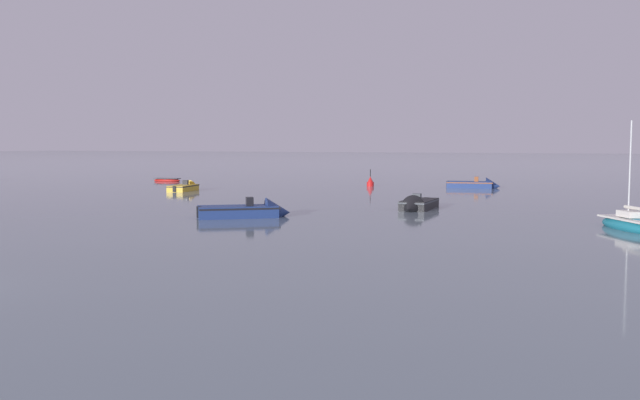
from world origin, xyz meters
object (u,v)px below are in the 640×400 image
at_px(rowboat_moored_1, 167,180).
at_px(channel_buoy, 370,182).
at_px(sailboat_moored_1, 633,225).
at_px(motorboat_moored_0, 416,206).
at_px(motorboat_moored_5, 477,186).
at_px(motorboat_moored_2, 186,188).
at_px(motorboat_moored_1, 252,213).

bearing_deg(rowboat_moored_1, channel_buoy, 174.79).
bearing_deg(rowboat_moored_1, sailboat_moored_1, 142.75).
distance_m(motorboat_moored_0, motorboat_moored_5, 29.89).
distance_m(motorboat_moored_0, motorboat_moored_2, 32.83).
distance_m(sailboat_moored_1, rowboat_moored_1, 69.30).
relative_size(motorboat_moored_5, channel_buoy, 2.86).
bearing_deg(motorboat_moored_5, sailboat_moored_1, -74.47).
relative_size(motorboat_moored_0, motorboat_moored_1, 0.91).
relative_size(sailboat_moored_1, rowboat_moored_1, 1.70).
bearing_deg(motorboat_moored_2, motorboat_moored_0, -122.31).
xyz_separation_m(motorboat_moored_2, sailboat_moored_1, (46.72, -18.85, 0.05)).
distance_m(sailboat_moored_1, motorboat_moored_5, 40.83).
xyz_separation_m(motorboat_moored_1, rowboat_moored_1, (-35.04, 36.90, -0.14)).
bearing_deg(channel_buoy, motorboat_moored_0, -63.19).
bearing_deg(motorboat_moored_2, rowboat_moored_1, 31.15).
xyz_separation_m(motorboat_moored_2, rowboat_moored_1, (-13.79, 14.93, -0.08)).
bearing_deg(motorboat_moored_2, channel_buoy, -56.69).
height_order(motorboat_moored_0, motorboat_moored_5, motorboat_moored_5).
height_order(motorboat_moored_5, channel_buoy, channel_buoy).
xyz_separation_m(motorboat_moored_1, motorboat_moored_5, (8.43, 40.23, -0.02)).
distance_m(rowboat_moored_1, motorboat_moored_5, 43.60).
bearing_deg(motorboat_moored_2, motorboat_moored_1, -147.52).
distance_m(motorboat_moored_0, motorboat_moored_1, 14.01).
bearing_deg(motorboat_moored_2, sailboat_moored_1, -123.54).
relative_size(motorboat_moored_2, channel_buoy, 2.50).
bearing_deg(sailboat_moored_1, motorboat_moored_1, 65.53).
bearing_deg(motorboat_moored_5, motorboat_moored_2, -157.54).
bearing_deg(motorboat_moored_5, rowboat_moored_1, 175.24).
bearing_deg(rowboat_moored_1, motorboat_moored_2, 124.65).
bearing_deg(channel_buoy, motorboat_moored_5, 7.82).
height_order(motorboat_moored_2, rowboat_moored_1, motorboat_moored_2).
distance_m(motorboat_moored_1, motorboat_moored_5, 41.10).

